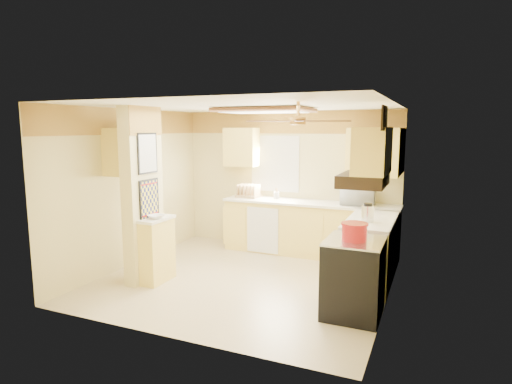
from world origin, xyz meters
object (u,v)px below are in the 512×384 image
at_px(bowl, 156,217).
at_px(dutch_oven, 354,231).
at_px(stove, 354,277).
at_px(microwave, 358,196).
at_px(kettle, 368,213).

relative_size(bowl, dutch_oven, 0.70).
relative_size(stove, microwave, 1.70).
bearing_deg(bowl, kettle, 18.91).
height_order(bowl, kettle, kettle).
bearing_deg(kettle, dutch_oven, -90.24).
bearing_deg(bowl, dutch_oven, 0.08).
xyz_separation_m(microwave, bowl, (-2.42, -2.21, -0.12)).
distance_m(bowl, kettle, 2.93).
xyz_separation_m(stove, microwave, (-0.35, 2.16, 0.63)).
bearing_deg(microwave, stove, 95.77).
bearing_deg(bowl, stove, 0.89).
bearing_deg(microwave, bowl, 38.87).
bearing_deg(stove, microwave, 99.28).
bearing_deg(kettle, microwave, 105.64).
relative_size(stove, bowl, 4.24).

